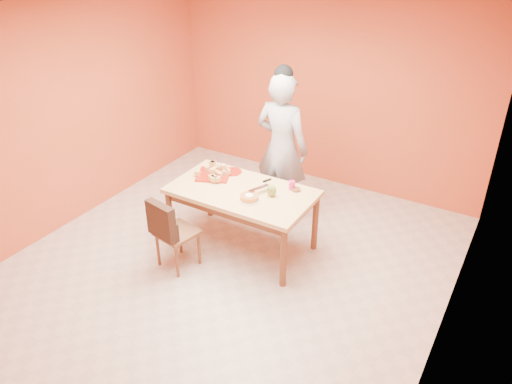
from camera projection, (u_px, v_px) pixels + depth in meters
The scene contains 17 objects.
floor at pixel (228, 267), 5.56m from camera, with size 5.00×5.00×0.00m, color #B9AD9E.
ceiling at pixel (219, 13), 4.25m from camera, with size 5.00×5.00×0.00m, color white.
wall_back at pixel (326, 90), 6.79m from camera, with size 4.50×4.50×0.00m, color #CC4D2F.
wall_left at pixel (66, 116), 5.90m from camera, with size 5.00×5.00×0.00m, color #CC4D2F.
wall_right at pixel (463, 219), 3.90m from camera, with size 5.00×5.00×0.00m, color #CC4D2F.
dining_table at pixel (242, 197), 5.58m from camera, with size 1.60×0.90×0.76m.
dining_chair at pixel (176, 232), 5.37m from camera, with size 0.47×0.53×0.86m.
pastry_pile at pixel (214, 170), 5.81m from camera, with size 0.33×0.33×0.11m, color #E59A62, non-canonical shape.
person at pixel (282, 148), 6.08m from camera, with size 0.69×0.45×1.89m, color gray.
pastry_platter at pixel (214, 175), 5.84m from camera, with size 0.37×0.37×0.02m, color maroon.
red_dinner_plate at pixel (232, 172), 5.92m from camera, with size 0.23×0.23×0.01m, color maroon.
white_cake_plate at pixel (249, 200), 5.34m from camera, with size 0.25×0.25×0.01m, color silver.
sponge_cake at pixel (249, 197), 5.32m from camera, with size 0.20×0.20×0.05m, color orange.
cake_server at pixel (259, 188), 5.44m from camera, with size 0.05×0.26×0.01m, color silver.
egg_ornament at pixel (272, 191), 5.38m from camera, with size 0.11×0.09×0.14m, color olive.
magenta_glass at pixel (292, 185), 5.53m from camera, with size 0.07×0.07×0.10m, color #D01F63.
checker_tin at pixel (296, 190), 5.52m from camera, with size 0.09×0.09×0.03m, color #33210E.
Camera 1 is at (2.54, -3.68, 3.43)m, focal length 35.00 mm.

